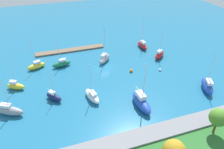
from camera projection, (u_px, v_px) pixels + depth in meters
The scene contains 17 objects.
water at pixel (105, 67), 62.99m from camera, with size 160.00×160.00×0.00m, color #1E668C.
pier_dock at pixel (70, 50), 71.87m from camera, with size 22.74×2.68×0.53m, color brown.
breakwater at pixel (148, 136), 40.34m from camera, with size 73.56×3.85×1.28m, color gray.
park_tree_west at pixel (218, 118), 38.69m from camera, with size 3.38×3.38×5.60m.
sailboat_blue_mid_basin at pixel (207, 86), 52.79m from camera, with size 4.55×6.93×10.57m.
sailboat_gray_along_channel at pixel (105, 58), 65.00m from camera, with size 5.27×5.46×11.39m.
sailboat_red_east_end at pixel (142, 45), 73.31m from camera, with size 1.99×5.93×11.12m.
sailboat_yellow_inner_mooring at pixel (36, 66), 61.84m from camera, with size 5.51×3.43×9.85m.
sailboat_green_off_beacon at pixel (62, 64), 62.73m from camera, with size 5.72×2.62×8.01m.
sailboat_navy_west_end at pixel (54, 97), 49.75m from camera, with size 4.07×4.47×7.78m.
sailboat_white_far_south at pixel (92, 96), 49.98m from camera, with size 3.28×6.22×9.26m.
sailboat_blue_far_north at pixel (141, 102), 47.58m from camera, with size 2.67×7.67×11.40m.
sailboat_gray_outer_mooring at pixel (9, 110), 45.59m from camera, with size 6.62×4.83×9.48m.
sailboat_red_center_basin at pixel (160, 55), 67.19m from camera, with size 5.22×4.45×9.16m.
sailboat_yellow_lone_south at pixel (15, 86), 53.40m from camera, with size 4.88×3.67×8.48m.
mooring_buoy_orange at pixel (131, 71), 60.48m from camera, with size 0.90×0.90×0.90m, color orange.
mooring_buoy_white at pixel (160, 70), 61.05m from camera, with size 0.70×0.70×0.70m, color white.
Camera 1 is at (15.34, 51.92, 32.34)m, focal length 34.07 mm.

